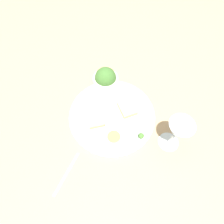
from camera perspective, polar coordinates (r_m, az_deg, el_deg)
name	(u,v)px	position (r m, az deg, el deg)	size (l,w,h in m)	color
ground_plane	(112,116)	(0.73, 0.00, -1.29)	(4.00, 4.00, 0.00)	tan
dinner_plate	(112,115)	(0.73, 0.00, -1.03)	(0.35, 0.35, 0.01)	silver
salad_bowl	(106,80)	(0.77, -2.09, 10.49)	(0.11, 0.11, 0.10)	silver
sauce_ramekin	(114,138)	(0.66, 0.60, -8.47)	(0.06, 0.06, 0.03)	beige
cheese_toast_near	(95,118)	(0.70, -5.44, -1.80)	(0.10, 0.08, 0.03)	tan
cheese_toast_far	(127,108)	(0.72, 5.02, 1.34)	(0.08, 0.07, 0.03)	tan
wine_glass	(177,131)	(0.63, 20.51, -5.90)	(0.08, 0.08, 0.16)	silver
garnish	(141,136)	(0.68, 9.49, -7.68)	(0.02, 0.02, 0.02)	#477533
fork	(67,174)	(0.67, -14.62, -18.90)	(0.10, 0.14, 0.01)	silver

